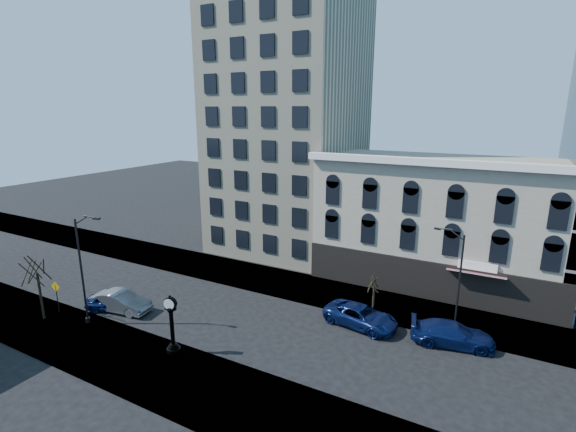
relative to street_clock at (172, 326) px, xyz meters
The scene contains 15 objects.
ground 6.53m from the street_clock, 74.97° to the left, with size 160.00×160.00×0.00m, color black.
sidewalk_far 14.23m from the street_clock, 83.43° to the left, with size 160.00×6.00×0.12m, color gray.
sidewalk_near 3.23m from the street_clock, 51.14° to the right, with size 160.00×6.00×0.12m, color gray.
cream_tower 30.63m from the street_clock, 100.25° to the left, with size 15.90×15.40×42.50m.
victorian_row 26.08m from the street_clock, 58.13° to the left, with size 22.60×11.19×12.50m.
street_clock is the anchor object (origin of this frame).
street_lamp_near 9.52m from the street_clock, behind, with size 2.27×0.81×8.92m.
street_lamp_far 20.63m from the street_clock, 36.77° to the left, with size 2.08×0.55×8.08m.
bare_tree_near 12.89m from the street_clock, behind, with size 3.66×3.66×6.28m.
bare_tree_far 16.62m from the street_clock, 52.34° to the left, with size 1.97×1.97×3.39m.
warning_sign 12.37m from the street_clock, behind, with size 0.89×0.15×2.74m.
car_near_a 9.36m from the street_clock, 164.97° to the left, with size 1.79×4.46×1.52m, color #0C194C.
car_near_b 8.70m from the street_clock, 162.56° to the left, with size 1.79×5.14×1.70m, color #595B60.
car_far_a 14.15m from the street_clock, 43.84° to the left, with size 2.68×5.81×1.61m, color #0C194C.
car_far_b 19.75m from the street_clock, 31.43° to the left, with size 2.34×5.76×1.67m, color #0C194C.
Camera 1 is at (17.57, -24.81, 16.39)m, focal length 26.00 mm.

